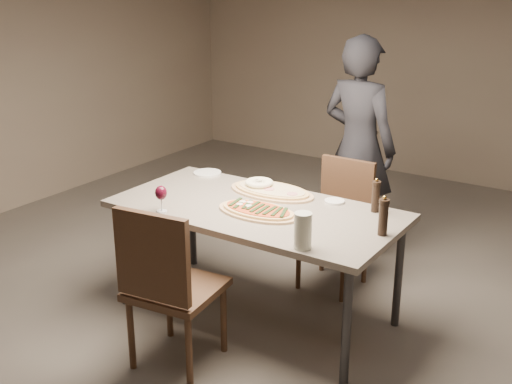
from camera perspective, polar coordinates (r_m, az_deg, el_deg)
The scene contains 14 objects.
room at distance 3.81m, azimuth -0.00°, elevation 7.83°, with size 7.00×7.00×7.00m.
dining_table at distance 4.01m, azimuth -0.00°, elevation -2.12°, with size 1.80×0.90×0.75m.
zucchini_pizza at distance 3.89m, azimuth 0.14°, elevation -1.67°, with size 0.54×0.30×0.05m.
ham_pizza at distance 4.24m, azimuth 1.40°, elevation 0.11°, with size 0.61×0.34×0.04m.
bread_basket at distance 4.29m, azimuth 0.27°, elevation 0.69°, with size 0.19×0.19×0.07m.
oil_dish at distance 4.10m, azimuth 6.99°, elevation -0.82°, with size 0.13×0.13×0.01m.
pepper_mill_left at distance 3.61m, azimuth 11.25°, elevation -2.15°, with size 0.06×0.06×0.23m.
pepper_mill_right at distance 3.95m, azimuth 10.60°, elevation -0.35°, with size 0.06×0.06×0.21m.
carafe at distance 3.39m, azimuth 4.19°, elevation -3.45°, with size 0.10×0.10×0.20m.
wine_glass at distance 3.93m, azimuth -8.44°, elevation -0.15°, with size 0.07×0.07×0.17m.
side_plate at distance 4.65m, azimuth -4.35°, elevation 1.70°, with size 0.20×0.20×0.01m.
chair_near at distance 3.55m, azimuth -7.96°, elevation -7.79°, with size 0.52×0.52×0.98m.
chair_far at distance 4.56m, azimuth 7.42°, elevation -2.15°, with size 0.43×0.43×0.90m.
diner at distance 5.02m, azimuth 9.09°, elevation 3.98°, with size 0.62×0.41×1.71m, color black.
Camera 1 is at (2.06, -3.12, 2.15)m, focal length 45.00 mm.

